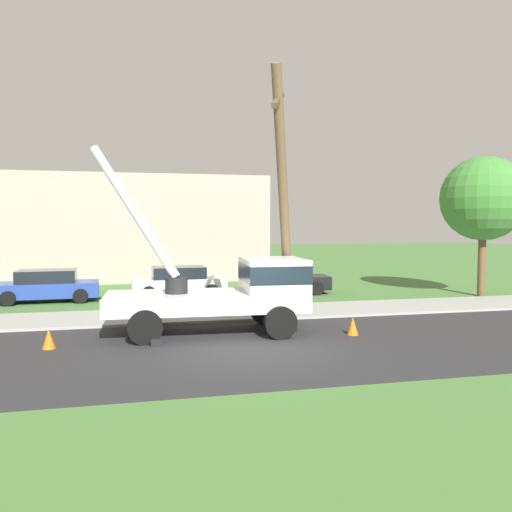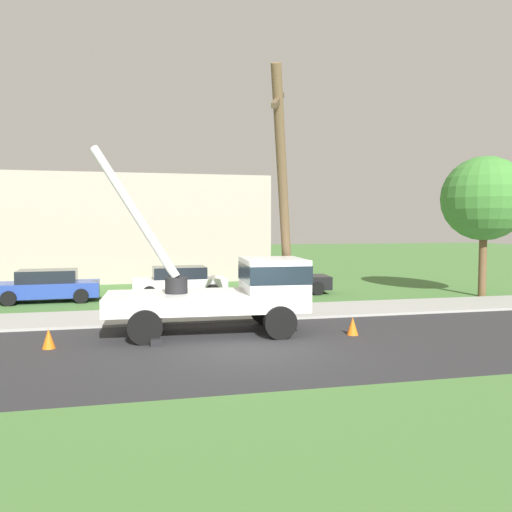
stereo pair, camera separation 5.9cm
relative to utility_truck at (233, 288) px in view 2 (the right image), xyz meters
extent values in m
plane|color=#477538|center=(0.09, 9.83, -1.41)|extent=(120.00, 120.00, 0.00)
cube|color=#2B2B2D|center=(0.09, -2.17, -1.40)|extent=(80.00, 7.60, 0.01)
cube|color=#9E9E99|center=(0.09, 3.21, -1.36)|extent=(80.00, 3.17, 0.10)
cube|color=silver|center=(-1.80, 0.07, -0.38)|extent=(4.41, 2.61, 0.55)
cube|color=silver|center=(1.29, -0.08, 0.14)|extent=(2.02, 2.49, 1.60)
cube|color=#19232D|center=(1.29, -0.08, 0.49)|extent=(2.04, 2.51, 0.56)
cylinder|color=black|center=(-1.78, 0.07, 0.14)|extent=(0.70, 0.70, 0.50)
cylinder|color=silver|center=(-3.03, 0.79, 2.44)|extent=(2.83, 1.78, 4.26)
cube|color=black|center=(-2.47, -1.34, -1.31)|extent=(0.31, 0.31, 0.20)
cube|color=black|center=(-2.33, 1.55, -1.31)|extent=(0.31, 0.31, 0.20)
cylinder|color=black|center=(1.19, -1.27, -0.91)|extent=(1.00, 0.30, 1.00)
cylinder|color=black|center=(1.31, 1.12, -0.91)|extent=(1.00, 0.30, 1.00)
cylinder|color=black|center=(-2.77, -1.08, -0.91)|extent=(1.00, 0.30, 1.00)
cylinder|color=black|center=(-2.65, 1.32, -0.91)|extent=(1.00, 0.30, 1.00)
cylinder|color=brown|center=(1.87, 0.73, 2.71)|extent=(1.88, 3.70, 8.37)
cube|color=brown|center=(1.32, -0.52, 5.85)|extent=(0.84, 1.63, 0.87)
cone|color=orange|center=(3.55, -1.23, -1.13)|extent=(0.36, 0.36, 0.56)
cone|color=orange|center=(-5.38, -0.98, -1.13)|extent=(0.36, 0.36, 0.56)
cone|color=orange|center=(1.86, 1.37, -1.13)|extent=(0.36, 0.36, 0.56)
cube|color=#263F99|center=(-6.85, 8.31, -0.86)|extent=(4.47, 1.99, 0.65)
cube|color=black|center=(-6.85, 8.31, -0.26)|extent=(2.53, 1.76, 0.55)
cylinder|color=black|center=(-5.36, 7.47, -1.09)|extent=(0.64, 0.22, 0.64)
cylinder|color=black|center=(-5.44, 9.27, -1.09)|extent=(0.64, 0.22, 0.64)
cylinder|color=black|center=(-8.26, 7.34, -1.09)|extent=(0.64, 0.22, 0.64)
cylinder|color=black|center=(-8.34, 9.14, -1.09)|extent=(0.64, 0.22, 0.64)
cube|color=silver|center=(-1.00, 8.75, -0.86)|extent=(4.44, 1.91, 0.65)
cube|color=black|center=(-1.00, 8.75, -0.26)|extent=(2.50, 1.72, 0.55)
cylinder|color=black|center=(0.47, 7.88, -1.09)|extent=(0.64, 0.22, 0.64)
cylinder|color=black|center=(0.43, 9.68, -1.09)|extent=(0.64, 0.22, 0.64)
cylinder|color=black|center=(-2.43, 7.81, -1.09)|extent=(0.64, 0.22, 0.64)
cylinder|color=black|center=(-2.48, 9.61, -1.09)|extent=(0.64, 0.22, 0.64)
cube|color=black|center=(4.22, 8.62, -0.86)|extent=(4.55, 2.21, 0.65)
cube|color=black|center=(4.22, 8.62, -0.26)|extent=(2.61, 1.88, 0.55)
cylinder|color=black|center=(5.58, 7.58, -1.09)|extent=(0.64, 0.22, 0.64)
cylinder|color=black|center=(5.75, 9.37, -1.09)|extent=(0.64, 0.22, 0.64)
cylinder|color=black|center=(2.69, 7.86, -1.09)|extent=(0.64, 0.22, 0.64)
cylinder|color=black|center=(2.86, 9.65, -1.09)|extent=(0.64, 0.22, 0.64)
cylinder|color=brown|center=(13.10, 5.43, 0.77)|extent=(0.36, 0.36, 4.36)
sphere|color=#3D7F33|center=(13.10, 5.43, 3.26)|extent=(3.98, 3.98, 3.98)
cube|color=#A5998C|center=(-3.96, 17.51, 1.79)|extent=(18.00, 6.00, 6.40)
camera|label=1|loc=(-3.02, -16.03, 2.03)|focal=36.27mm
camera|label=2|loc=(-2.97, -16.04, 2.03)|focal=36.27mm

